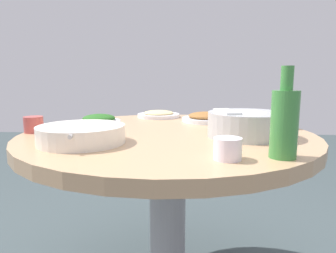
# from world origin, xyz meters

# --- Properties ---
(round_dining_table) EXTENTS (1.14, 1.14, 0.75)m
(round_dining_table) POSITION_xyz_m (0.00, 0.00, 0.62)
(round_dining_table) COLOR #99999E
(round_dining_table) RESTS_ON ground
(rice_bowl) EXTENTS (0.29, 0.29, 0.10)m
(rice_bowl) POSITION_xyz_m (0.08, 0.30, 0.80)
(rice_bowl) COLOR #B2B5BA
(rice_bowl) RESTS_ON round_dining_table
(soup_bowl) EXTENTS (0.31, 0.29, 0.06)m
(soup_bowl) POSITION_xyz_m (0.22, -0.27, 0.78)
(soup_bowl) COLOR white
(soup_bowl) RESTS_ON round_dining_table
(dish_stirfry) EXTENTS (0.24, 0.24, 0.05)m
(dish_stirfry) POSITION_xyz_m (-0.29, 0.18, 0.77)
(dish_stirfry) COLOR white
(dish_stirfry) RESTS_ON round_dining_table
(dish_noodles) EXTENTS (0.23, 0.23, 0.04)m
(dish_noodles) POSITION_xyz_m (-0.45, -0.07, 0.77)
(dish_noodles) COLOR white
(dish_noodles) RESTS_ON round_dining_table
(dish_greens) EXTENTS (0.20, 0.20, 0.05)m
(dish_greens) POSITION_xyz_m (-0.18, -0.33, 0.77)
(dish_greens) COLOR silver
(dish_greens) RESTS_ON round_dining_table
(green_bottle) EXTENTS (0.07, 0.07, 0.25)m
(green_bottle) POSITION_xyz_m (0.37, 0.33, 0.85)
(green_bottle) COLOR #3C843C
(green_bottle) RESTS_ON round_dining_table
(tea_cup_near) EXTENTS (0.08, 0.08, 0.06)m
(tea_cup_near) POSITION_xyz_m (-0.12, 0.51, 0.78)
(tea_cup_near) COLOR beige
(tea_cup_near) RESTS_ON round_dining_table
(tea_cup_far) EXTENTS (0.07, 0.07, 0.06)m
(tea_cup_far) POSITION_xyz_m (0.03, -0.53, 0.79)
(tea_cup_far) COLOR #BE4D48
(tea_cup_far) RESTS_ON round_dining_table
(tea_cup_side) EXTENTS (0.07, 0.07, 0.06)m
(tea_cup_side) POSITION_xyz_m (0.40, 0.18, 0.78)
(tea_cup_side) COLOR white
(tea_cup_side) RESTS_ON round_dining_table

